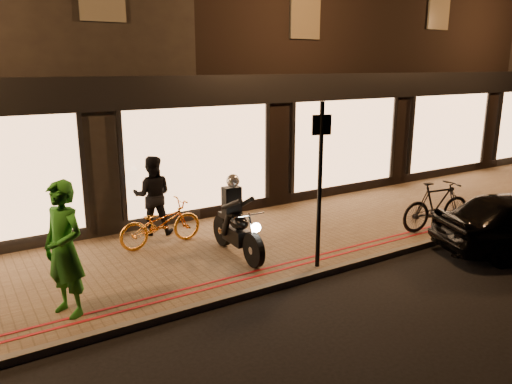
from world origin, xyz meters
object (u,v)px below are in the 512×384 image
motorcycle (236,225)px  sign_post (320,177)px  bicycle_gold (161,224)px  person_green (64,249)px

motorcycle → sign_post: (0.97, -1.29, 1.06)m
bicycle_gold → person_green: person_green is taller
sign_post → person_green: bearing=172.5°
motorcycle → sign_post: sign_post is taller
person_green → sign_post: bearing=56.5°
sign_post → bicycle_gold: bearing=127.9°
motorcycle → sign_post: bearing=-50.3°
person_green → motorcycle: bearing=76.5°
sign_post → bicycle_gold: 3.49m
sign_post → person_green: size_ratio=1.48×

